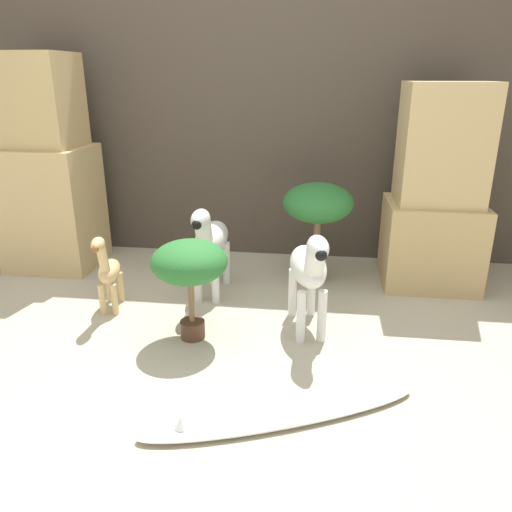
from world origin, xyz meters
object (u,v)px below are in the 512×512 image
Objects in this scene: zebra_right at (309,269)px; surfboard at (281,412)px; giraffe_figurine at (108,270)px; potted_palm_back at (318,206)px; potted_palm_front at (190,265)px; zebra_left at (210,239)px.

surfboard is at bearing -96.34° from zebra_right.
potted_palm_back is at bearing 27.04° from giraffe_figurine.
potted_palm_back reaches higher than giraffe_figurine.
potted_palm_front is at bearing -24.60° from giraffe_figurine.
potted_palm_front is 1.09m from potted_palm_back.
potted_palm_front is 0.89m from surfboard.
potted_palm_back is at bearing 25.31° from zebra_left.
zebra_right is 0.91× the size of potted_palm_back.
potted_palm_back is at bearing 53.78° from potted_palm_front.
surfboard is at bearing -65.07° from zebra_left.
giraffe_figurine is 0.93× the size of potted_palm_front.
zebra_right and zebra_left have the same top height.
potted_palm_back is (0.65, 0.31, 0.16)m from zebra_left.
zebra_left is at bearing 91.70° from potted_palm_front.
zebra_right reaches higher than giraffe_figurine.
zebra_right is 0.83m from surfboard.
potted_palm_front is at bearing -126.22° from potted_palm_back.
zebra_right is 1.00× the size of zebra_left.
potted_palm_back reaches higher than zebra_left.
potted_palm_front reaches higher than giraffe_figurine.
zebra_right is at bearing 13.75° from potted_palm_front.
giraffe_figurine is at bearing 174.66° from zebra_right.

